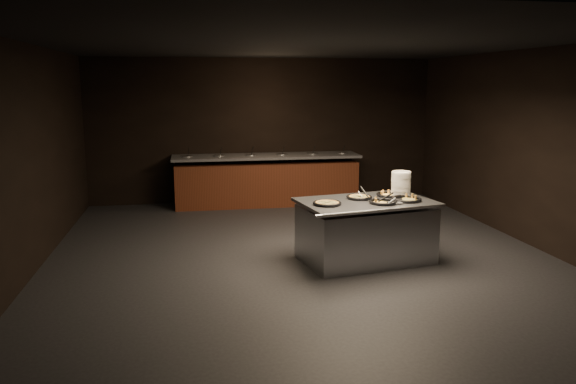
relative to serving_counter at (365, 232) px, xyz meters
name	(u,v)px	position (x,y,z in m)	size (l,w,h in m)	color
room	(302,154)	(-0.83, 0.28, 1.05)	(7.02, 8.02, 2.92)	black
salad_bar	(267,183)	(-0.83, 3.84, 0.03)	(3.70, 0.83, 1.18)	#582414
serving_counter	(365,232)	(0.00, 0.00, 0.00)	(1.92, 1.42, 0.84)	#B1B4B9
plate_stack	(401,184)	(0.58, 0.25, 0.60)	(0.27, 0.27, 0.34)	white
pan_veggie_whole	(327,203)	(-0.58, -0.16, 0.46)	(0.37, 0.37, 0.04)	black
pan_cheese_whole	(359,197)	(-0.05, 0.15, 0.46)	(0.35, 0.35, 0.04)	black
pan_cheese_slices_a	(389,195)	(0.41, 0.25, 0.45)	(0.36, 0.36, 0.04)	black
pan_cheese_slices_b	(383,202)	(0.16, -0.21, 0.45)	(0.37, 0.37, 0.04)	black
pan_veggie_slices	(406,199)	(0.53, -0.10, 0.45)	(0.40, 0.40, 0.04)	black
server_left	(362,193)	(-0.03, 0.10, 0.52)	(0.17, 0.33, 0.17)	#B1B4B9
server_right	(389,199)	(0.21, -0.30, 0.51)	(0.33, 0.10, 0.16)	#B1B4B9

